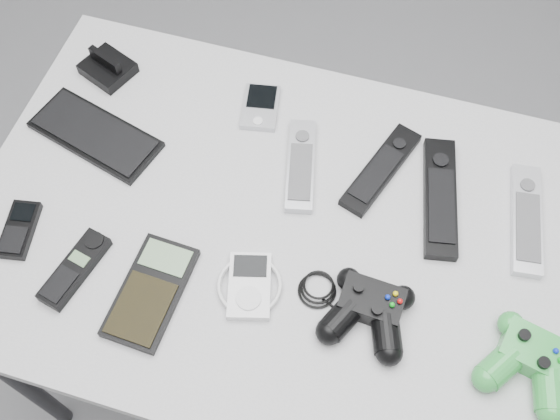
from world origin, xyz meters
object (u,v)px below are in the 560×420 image
(mp3_player, at_px, (250,285))
(pda, at_px, (261,107))
(desk, at_px, (293,248))
(cordless_handset, at_px, (75,269))
(mobile_phone, at_px, (19,229))
(controller_black, at_px, (369,309))
(controller_green, at_px, (532,360))
(remote_black_a, at_px, (440,197))
(remote_silver_b, at_px, (527,219))
(calculator, at_px, (151,292))
(pda_keyboard, at_px, (95,134))
(remote_black_b, at_px, (381,169))
(remote_silver_a, at_px, (301,165))

(mp3_player, bearing_deg, pda, 89.35)
(desk, relative_size, cordless_handset, 7.94)
(mobile_phone, distance_m, controller_black, 0.60)
(controller_black, height_order, controller_green, controller_green)
(remote_black_a, relative_size, remote_silver_b, 1.11)
(cordless_handset, relative_size, mp3_player, 1.26)
(pda, height_order, remote_silver_b, remote_silver_b)
(mobile_phone, distance_m, calculator, 0.26)
(calculator, bearing_deg, controller_green, 8.22)
(cordless_handset, bearing_deg, pda_keyboard, 120.48)
(pda_keyboard, height_order, remote_black_a, remote_black_a)
(mp3_player, bearing_deg, remote_silver_b, 15.85)
(pda_keyboard, relative_size, remote_black_b, 1.20)
(desk, xyz_separation_m, calculator, (-0.19, -0.18, 0.08))
(remote_black_a, xyz_separation_m, remote_silver_b, (0.15, -0.00, -0.00))
(pda_keyboard, relative_size, mp3_player, 2.16)
(pda, bearing_deg, cordless_handset, -125.37)
(desk, relative_size, calculator, 6.06)
(pda_keyboard, distance_m, pda, 0.31)
(remote_black_a, relative_size, calculator, 1.27)
(remote_black_a, distance_m, controller_black, 0.25)
(remote_black_a, relative_size, remote_black_b, 1.16)
(pda_keyboard, bearing_deg, mobile_phone, -84.75)
(controller_black, xyz_separation_m, controller_green, (0.25, -0.01, 0.00))
(cordless_handset, bearing_deg, pda, 77.75)
(remote_black_a, xyz_separation_m, mobile_phone, (-0.67, -0.27, -0.00))
(cordless_handset, distance_m, controller_black, 0.48)
(calculator, bearing_deg, pda, 84.98)
(pda_keyboard, relative_size, remote_black_a, 1.04)
(desk, relative_size, remote_black_a, 4.79)
(remote_silver_a, height_order, mp3_player, same)
(controller_green, bearing_deg, mp3_player, -167.26)
(calculator, bearing_deg, mobile_phone, 173.71)
(remote_silver_b, xyz_separation_m, mobile_phone, (-0.82, -0.27, -0.00))
(remote_black_a, bearing_deg, desk, -160.66)
(remote_silver_b, bearing_deg, calculator, -158.38)
(remote_silver_a, bearing_deg, controller_black, -66.28)
(remote_black_b, distance_m, controller_black, 0.27)
(desk, xyz_separation_m, pda, (-0.13, 0.23, 0.07))
(pda, xyz_separation_m, controller_green, (0.54, -0.35, 0.02))
(calculator, bearing_deg, remote_silver_b, 31.38)
(pda_keyboard, xyz_separation_m, calculator, (0.22, -0.26, 0.00))
(remote_silver_b, relative_size, controller_black, 0.90)
(remote_black_a, distance_m, mobile_phone, 0.73)
(pda_keyboard, relative_size, remote_silver_a, 1.28)
(mobile_phone, bearing_deg, desk, 6.55)
(mobile_phone, bearing_deg, pda, 39.18)
(remote_black_a, height_order, controller_black, controller_black)
(desk, bearing_deg, remote_black_b, 53.98)
(mp3_player, distance_m, controller_green, 0.45)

